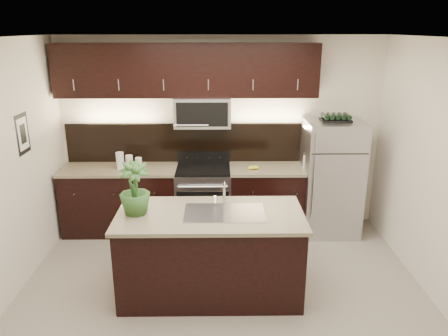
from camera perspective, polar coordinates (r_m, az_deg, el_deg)
name	(u,v)px	position (r m, az deg, el deg)	size (l,w,h in m)	color
ground	(222,298)	(4.93, -0.22, -16.59)	(4.50, 4.50, 0.00)	gray
room_walls	(211,148)	(4.17, -1.77, 2.66)	(4.52, 4.02, 2.71)	silver
counter_run	(189,199)	(6.22, -4.57, -4.08)	(3.51, 0.65, 0.94)	black
upper_fixtures	(189,79)	(5.95, -4.63, 11.56)	(3.49, 0.40, 1.66)	black
island	(211,253)	(4.79, -1.76, -11.04)	(1.96, 0.96, 0.94)	black
sink_faucet	(224,211)	(4.59, 0.06, -5.68)	(0.84, 0.50, 0.28)	silver
refrigerator	(331,178)	(6.23, 13.80, -1.28)	(0.77, 0.70, 1.60)	#B2B2B7
wine_rack	(336,118)	(6.01, 14.39, 6.35)	(0.40, 0.24, 0.10)	black
plant	(135,188)	(4.57, -11.60, -2.61)	(0.31, 0.31, 0.56)	#2B5622
canisters	(127,162)	(6.09, -12.53, 0.78)	(0.35, 0.12, 0.24)	silver
french_press	(306,161)	(6.08, 10.72, 0.92)	(0.10, 0.10, 0.29)	silver
bananas	(250,168)	(5.97, 3.43, 0.06)	(0.15, 0.12, 0.05)	gold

